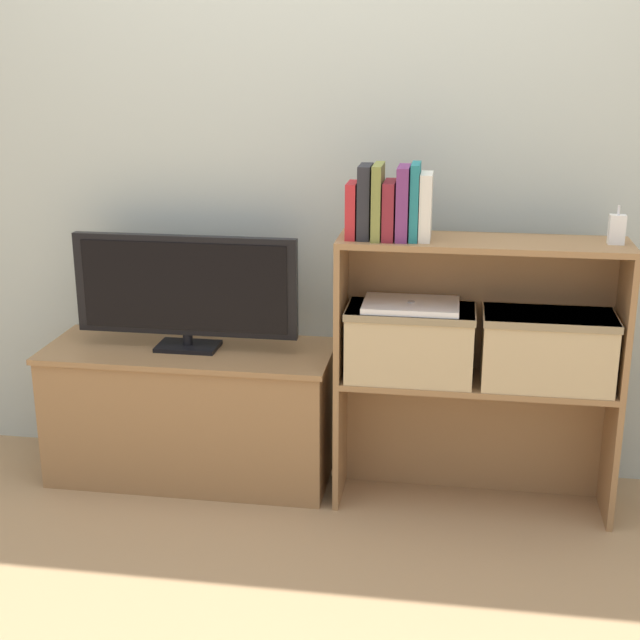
% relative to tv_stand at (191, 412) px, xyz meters
% --- Properties ---
extents(ground_plane, '(16.00, 16.00, 0.00)m').
position_rel_tv_stand_xyz_m(ground_plane, '(0.49, -0.20, -0.25)').
color(ground_plane, '#A37F56').
extents(wall_back, '(10.00, 0.05, 2.40)m').
position_rel_tv_stand_xyz_m(wall_back, '(0.49, 0.23, 0.95)').
color(wall_back, '#B2BCB2').
rests_on(wall_back, ground_plane).
extents(tv_stand, '(1.04, 0.42, 0.50)m').
position_rel_tv_stand_xyz_m(tv_stand, '(0.00, 0.00, 0.00)').
color(tv_stand, olive).
rests_on(tv_stand, ground_plane).
extents(tv, '(0.81, 0.14, 0.42)m').
position_rel_tv_stand_xyz_m(tv, '(0.00, -0.00, 0.47)').
color(tv, black).
rests_on(tv, tv_stand).
extents(bookshelf_lower_tier, '(0.94, 0.26, 0.47)m').
position_rel_tv_stand_xyz_m(bookshelf_lower_tier, '(1.03, -0.01, 0.04)').
color(bookshelf_lower_tier, olive).
rests_on(bookshelf_lower_tier, ground_plane).
extents(bookshelf_upper_tier, '(0.94, 0.26, 0.48)m').
position_rel_tv_stand_xyz_m(bookshelf_upper_tier, '(1.03, -0.01, 0.52)').
color(bookshelf_upper_tier, olive).
rests_on(bookshelf_upper_tier, bookshelf_lower_tier).
extents(book_crimson, '(0.03, 0.13, 0.18)m').
position_rel_tv_stand_xyz_m(book_crimson, '(0.60, -0.09, 0.79)').
color(book_crimson, '#B22328').
rests_on(book_crimson, bookshelf_upper_tier).
extents(book_charcoal, '(0.04, 0.13, 0.24)m').
position_rel_tv_stand_xyz_m(book_charcoal, '(0.64, -0.09, 0.82)').
color(book_charcoal, '#232328').
rests_on(book_charcoal, bookshelf_upper_tier).
extents(book_olive, '(0.03, 0.16, 0.24)m').
position_rel_tv_stand_xyz_m(book_olive, '(0.69, -0.09, 0.82)').
color(book_olive, olive).
rests_on(book_olive, bookshelf_upper_tier).
extents(book_maroon, '(0.04, 0.15, 0.19)m').
position_rel_tv_stand_xyz_m(book_maroon, '(0.72, -0.09, 0.79)').
color(book_maroon, maroon).
rests_on(book_maroon, bookshelf_upper_tier).
extents(book_plum, '(0.04, 0.15, 0.24)m').
position_rel_tv_stand_xyz_m(book_plum, '(0.77, -0.09, 0.82)').
color(book_plum, '#6B2D66').
rests_on(book_plum, bookshelf_upper_tier).
extents(book_teal, '(0.03, 0.14, 0.25)m').
position_rel_tv_stand_xyz_m(book_teal, '(0.81, -0.09, 0.82)').
color(book_teal, '#1E7075').
rests_on(book_teal, bookshelf_upper_tier).
extents(book_ivory, '(0.04, 0.13, 0.22)m').
position_rel_tv_stand_xyz_m(book_ivory, '(0.84, -0.09, 0.80)').
color(book_ivory, silver).
rests_on(book_ivory, bookshelf_upper_tier).
extents(baby_monitor, '(0.05, 0.04, 0.12)m').
position_rel_tv_stand_xyz_m(baby_monitor, '(1.44, -0.07, 0.74)').
color(baby_monitor, white).
rests_on(baby_monitor, bookshelf_upper_tier).
extents(storage_basket_left, '(0.43, 0.23, 0.25)m').
position_rel_tv_stand_xyz_m(storage_basket_left, '(0.80, -0.08, 0.35)').
color(storage_basket_left, tan).
rests_on(storage_basket_left, bookshelf_lower_tier).
extents(storage_basket_right, '(0.43, 0.23, 0.25)m').
position_rel_tv_stand_xyz_m(storage_basket_right, '(1.25, -0.08, 0.35)').
color(storage_basket_right, tan).
rests_on(storage_basket_right, bookshelf_lower_tier).
extents(laptop, '(0.32, 0.21, 0.02)m').
position_rel_tv_stand_xyz_m(laptop, '(0.80, -0.08, 0.47)').
color(laptop, white).
rests_on(laptop, storage_basket_left).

